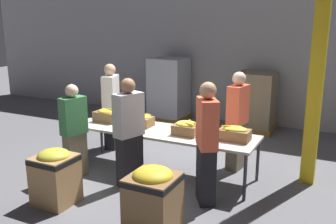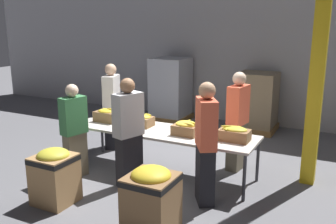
% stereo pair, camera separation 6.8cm
% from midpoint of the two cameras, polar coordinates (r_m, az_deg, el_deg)
% --- Properties ---
extents(ground_plane, '(30.00, 30.00, 0.00)m').
position_cam_midpoint_polar(ground_plane, '(6.50, -0.64, -9.18)').
color(ground_plane, slate).
extents(wall_back, '(16.00, 0.08, 4.00)m').
position_cam_midpoint_polar(wall_back, '(9.58, 10.28, 10.36)').
color(wall_back, '#A8A8AD').
rests_on(wall_back, ground_plane).
extents(sorting_table, '(3.19, 0.90, 0.75)m').
position_cam_midpoint_polar(sorting_table, '(6.26, -0.66, -3.17)').
color(sorting_table, beige).
rests_on(sorting_table, ground_plane).
extents(banana_box_0, '(0.43, 0.29, 0.26)m').
position_cam_midpoint_polar(banana_box_0, '(6.85, -9.00, -0.47)').
color(banana_box_0, olive).
rests_on(banana_box_0, sorting_table).
extents(banana_box_1, '(0.43, 0.31, 0.23)m').
position_cam_midpoint_polar(banana_box_1, '(6.48, -3.89, -1.18)').
color(banana_box_1, olive).
rests_on(banana_box_1, sorting_table).
extents(banana_box_2, '(0.40, 0.33, 0.23)m').
position_cam_midpoint_polar(banana_box_2, '(5.99, 3.12, -2.40)').
color(banana_box_2, olive).
rests_on(banana_box_2, sorting_table).
extents(banana_box_3, '(0.46, 0.30, 0.24)m').
position_cam_midpoint_polar(banana_box_3, '(5.78, 10.40, -3.22)').
color(banana_box_3, olive).
rests_on(banana_box_3, sorting_table).
extents(volunteer_0, '(0.30, 0.46, 1.55)m').
position_cam_midpoint_polar(volunteer_0, '(6.29, -13.79, -2.89)').
color(volunteer_0, '#6B604C').
rests_on(volunteer_0, ground_plane).
extents(volunteer_1, '(0.44, 0.52, 1.74)m').
position_cam_midpoint_polar(volunteer_1, '(5.23, 6.14, -4.94)').
color(volunteer_1, black).
rests_on(volunteer_1, ground_plane).
extents(volunteer_2, '(0.29, 0.48, 1.71)m').
position_cam_midpoint_polar(volunteer_2, '(6.50, 10.83, -1.50)').
color(volunteer_2, '#6B604C').
rests_on(volunteer_2, ground_plane).
extents(volunteer_3, '(0.36, 0.51, 1.70)m').
position_cam_midpoint_polar(volunteer_3, '(5.79, -5.68, -3.24)').
color(volunteer_3, black).
rests_on(volunteer_3, ground_plane).
extents(volunteer_4, '(0.36, 0.51, 1.72)m').
position_cam_midpoint_polar(volunteer_4, '(7.57, -8.29, 0.78)').
color(volunteer_4, black).
rests_on(volunteer_4, ground_plane).
extents(donation_bin_0, '(0.53, 0.53, 0.81)m').
position_cam_midpoint_polar(donation_bin_0, '(5.56, -16.56, -9.08)').
color(donation_bin_0, '#A37A4C').
rests_on(donation_bin_0, ground_plane).
extents(donation_bin_1, '(0.58, 0.58, 0.82)m').
position_cam_midpoint_polar(donation_bin_1, '(4.69, -2.15, -12.80)').
color(donation_bin_1, olive).
rests_on(donation_bin_1, ground_plane).
extents(support_pillar, '(0.21, 0.21, 4.00)m').
position_cam_midpoint_polar(support_pillar, '(6.07, 22.29, 7.71)').
color(support_pillar, gold).
rests_on(support_pillar, ground_plane).
extents(pallet_stack_0, '(0.94, 0.94, 1.61)m').
position_cam_midpoint_polar(pallet_stack_0, '(9.68, 0.59, 3.41)').
color(pallet_stack_0, olive).
rests_on(pallet_stack_0, ground_plane).
extents(pallet_stack_1, '(0.93, 0.93, 1.37)m').
position_cam_midpoint_polar(pallet_stack_1, '(8.98, 13.57, 1.43)').
color(pallet_stack_1, olive).
rests_on(pallet_stack_1, ground_plane).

